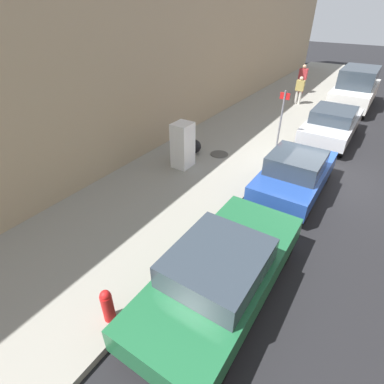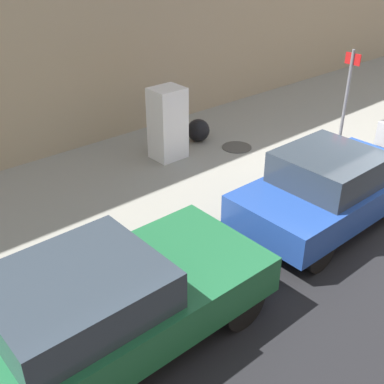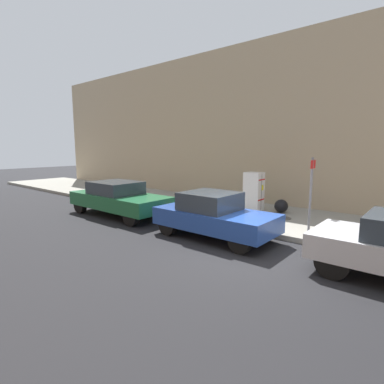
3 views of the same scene
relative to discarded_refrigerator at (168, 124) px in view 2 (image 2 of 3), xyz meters
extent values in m
cube|color=gray|center=(0.47, 2.30, -0.89)|extent=(4.53, 44.00, 0.17)
cube|color=white|center=(0.00, 0.00, 0.00)|extent=(0.61, 0.71, 1.61)
cube|color=black|center=(0.00, 0.36, 0.00)|extent=(0.01, 0.01, 1.53)
cube|color=yellow|center=(-0.08, 0.36, 0.18)|extent=(0.16, 0.01, 0.22)
cube|color=red|center=(0.00, 0.36, 0.51)|extent=(0.55, 0.01, 0.05)
cube|color=red|center=(0.00, 0.36, -0.32)|extent=(0.55, 0.01, 0.05)
cylinder|color=#47443F|center=(0.66, 1.55, -0.80)|extent=(0.70, 0.70, 0.02)
cylinder|color=slate|center=(2.38, 3.12, 0.37)|extent=(0.07, 0.07, 2.35)
cube|color=red|center=(2.38, 3.14, 1.35)|extent=(0.36, 0.02, 0.24)
sphere|color=black|center=(-0.25, 1.13, -0.53)|extent=(0.55, 0.55, 0.55)
cube|color=#1E6038|center=(3.82, -4.11, -0.34)|extent=(1.86, 4.63, 0.55)
cube|color=#2D3842|center=(3.82, -4.34, 0.18)|extent=(1.64, 1.94, 0.50)
cylinder|color=black|center=(3.02, -2.40, -0.62)|extent=(0.22, 0.71, 0.71)
cylinder|color=black|center=(4.62, -2.40, -0.62)|extent=(0.22, 0.71, 0.71)
cube|color=#23479E|center=(3.82, 0.72, -0.38)|extent=(1.73, 3.82, 0.55)
cube|color=#2D3842|center=(3.82, 0.53, 0.17)|extent=(1.52, 1.60, 0.55)
cylinder|color=black|center=(3.08, 2.05, -0.65)|extent=(0.22, 0.65, 0.65)
cylinder|color=black|center=(3.08, -0.62, -0.65)|extent=(0.22, 0.65, 0.65)
cylinder|color=black|center=(4.55, -0.62, -0.65)|extent=(0.22, 0.65, 0.65)
camera|label=1|loc=(5.60, -7.94, 4.35)|focal=28.00mm
camera|label=2|loc=(7.88, -6.10, 3.86)|focal=45.00mm
camera|label=3|loc=(11.25, 5.98, 1.84)|focal=28.00mm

